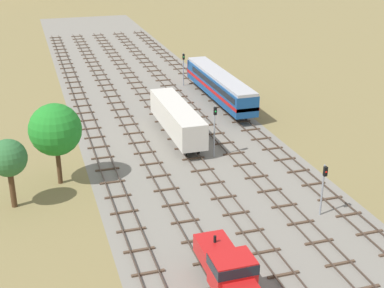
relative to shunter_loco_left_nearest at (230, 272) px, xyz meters
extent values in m
plane|color=olive|center=(4.49, 28.61, -2.01)|extent=(480.00, 480.00, 0.00)
cube|color=gray|center=(4.49, 28.61, -2.01)|extent=(21.95, 176.00, 0.01)
cube|color=#47382D|center=(-5.20, 29.61, -1.80)|extent=(0.07, 126.00, 0.15)
cube|color=#47382D|center=(-3.77, 29.61, -1.80)|extent=(0.07, 126.00, 0.15)
cube|color=brown|center=(-4.49, 4.11, -1.94)|extent=(2.40, 0.22, 0.14)
cube|color=brown|center=(-4.49, 7.11, -1.94)|extent=(2.40, 0.22, 0.14)
cube|color=brown|center=(-4.49, 10.11, -1.94)|extent=(2.40, 0.22, 0.14)
cube|color=brown|center=(-4.49, 13.11, -1.94)|extent=(2.40, 0.22, 0.14)
cube|color=brown|center=(-4.49, 16.11, -1.94)|extent=(2.40, 0.22, 0.14)
cube|color=brown|center=(-4.49, 19.11, -1.94)|extent=(2.40, 0.22, 0.14)
cube|color=brown|center=(-4.49, 22.11, -1.94)|extent=(2.40, 0.22, 0.14)
cube|color=brown|center=(-4.49, 25.11, -1.94)|extent=(2.40, 0.22, 0.14)
cube|color=brown|center=(-4.49, 28.11, -1.94)|extent=(2.40, 0.22, 0.14)
cube|color=brown|center=(-4.49, 31.11, -1.94)|extent=(2.40, 0.22, 0.14)
cube|color=brown|center=(-4.49, 34.11, -1.94)|extent=(2.40, 0.22, 0.14)
cube|color=brown|center=(-4.49, 37.11, -1.94)|extent=(2.40, 0.22, 0.14)
cube|color=brown|center=(-4.49, 40.11, -1.94)|extent=(2.40, 0.22, 0.14)
cube|color=brown|center=(-4.49, 43.11, -1.94)|extent=(2.40, 0.22, 0.14)
cube|color=brown|center=(-4.49, 46.11, -1.94)|extent=(2.40, 0.22, 0.14)
cube|color=brown|center=(-4.49, 49.11, -1.94)|extent=(2.40, 0.22, 0.14)
cube|color=brown|center=(-4.49, 52.11, -1.94)|extent=(2.40, 0.22, 0.14)
cube|color=brown|center=(-4.49, 55.11, -1.94)|extent=(2.40, 0.22, 0.14)
cube|color=brown|center=(-4.49, 58.11, -1.94)|extent=(2.40, 0.22, 0.14)
cube|color=brown|center=(-4.49, 61.11, -1.94)|extent=(2.40, 0.22, 0.14)
cube|color=brown|center=(-4.49, 64.11, -1.94)|extent=(2.40, 0.22, 0.14)
cube|color=brown|center=(-4.49, 67.11, -1.94)|extent=(2.40, 0.22, 0.14)
cube|color=brown|center=(-4.49, 70.11, -1.94)|extent=(2.40, 0.22, 0.14)
cube|color=brown|center=(-4.49, 73.11, -1.94)|extent=(2.40, 0.22, 0.14)
cube|color=brown|center=(-4.49, 76.11, -1.94)|extent=(2.40, 0.22, 0.14)
cube|color=brown|center=(-4.49, 79.11, -1.94)|extent=(2.40, 0.22, 0.14)
cube|color=brown|center=(-4.49, 82.11, -1.94)|extent=(2.40, 0.22, 0.14)
cube|color=brown|center=(-4.49, 85.11, -1.94)|extent=(2.40, 0.22, 0.14)
cube|color=brown|center=(-4.49, 88.11, -1.94)|extent=(2.40, 0.22, 0.14)
cube|color=brown|center=(-4.49, 91.11, -1.94)|extent=(2.40, 0.22, 0.14)
cube|color=#47382D|center=(-0.72, 29.61, -1.80)|extent=(0.07, 126.00, 0.15)
cube|color=#47382D|center=(0.72, 29.61, -1.80)|extent=(0.07, 126.00, 0.15)
cube|color=brown|center=(0.00, 1.11, -1.94)|extent=(2.40, 0.22, 0.14)
cube|color=brown|center=(0.00, 4.11, -1.94)|extent=(2.40, 0.22, 0.14)
cube|color=brown|center=(0.00, 7.11, -1.94)|extent=(2.40, 0.22, 0.14)
cube|color=brown|center=(0.00, 10.11, -1.94)|extent=(2.40, 0.22, 0.14)
cube|color=brown|center=(0.00, 13.11, -1.94)|extent=(2.40, 0.22, 0.14)
cube|color=brown|center=(0.00, 16.11, -1.94)|extent=(2.40, 0.22, 0.14)
cube|color=brown|center=(0.00, 19.11, -1.94)|extent=(2.40, 0.22, 0.14)
cube|color=brown|center=(0.00, 22.11, -1.94)|extent=(2.40, 0.22, 0.14)
cube|color=brown|center=(0.00, 25.11, -1.94)|extent=(2.40, 0.22, 0.14)
cube|color=brown|center=(0.00, 28.11, -1.94)|extent=(2.40, 0.22, 0.14)
cube|color=brown|center=(0.00, 31.11, -1.94)|extent=(2.40, 0.22, 0.14)
cube|color=brown|center=(0.00, 34.11, -1.94)|extent=(2.40, 0.22, 0.14)
cube|color=brown|center=(0.00, 37.11, -1.94)|extent=(2.40, 0.22, 0.14)
cube|color=brown|center=(0.00, 40.11, -1.94)|extent=(2.40, 0.22, 0.14)
cube|color=brown|center=(0.00, 43.11, -1.94)|extent=(2.40, 0.22, 0.14)
cube|color=brown|center=(0.00, 46.11, -1.94)|extent=(2.40, 0.22, 0.14)
cube|color=brown|center=(0.00, 49.11, -1.94)|extent=(2.40, 0.22, 0.14)
cube|color=brown|center=(0.00, 52.11, -1.94)|extent=(2.40, 0.22, 0.14)
cube|color=brown|center=(0.00, 55.11, -1.94)|extent=(2.40, 0.22, 0.14)
cube|color=brown|center=(0.00, 58.11, -1.94)|extent=(2.40, 0.22, 0.14)
cube|color=brown|center=(0.00, 61.11, -1.94)|extent=(2.40, 0.22, 0.14)
cube|color=brown|center=(0.00, 64.11, -1.94)|extent=(2.40, 0.22, 0.14)
cube|color=brown|center=(0.00, 67.11, -1.94)|extent=(2.40, 0.22, 0.14)
cube|color=brown|center=(0.00, 70.11, -1.94)|extent=(2.40, 0.22, 0.14)
cube|color=brown|center=(0.00, 73.11, -1.94)|extent=(2.40, 0.22, 0.14)
cube|color=brown|center=(0.00, 76.11, -1.94)|extent=(2.40, 0.22, 0.14)
cube|color=brown|center=(0.00, 79.11, -1.94)|extent=(2.40, 0.22, 0.14)
cube|color=brown|center=(0.00, 82.11, -1.94)|extent=(2.40, 0.22, 0.14)
cube|color=brown|center=(0.00, 85.11, -1.94)|extent=(2.40, 0.22, 0.14)
cube|color=brown|center=(0.00, 88.11, -1.94)|extent=(2.40, 0.22, 0.14)
cube|color=brown|center=(0.00, 91.11, -1.94)|extent=(2.40, 0.22, 0.14)
cube|color=#47382D|center=(3.77, 29.61, -1.80)|extent=(0.07, 126.00, 0.15)
cube|color=#47382D|center=(5.20, 29.61, -1.80)|extent=(0.07, 126.00, 0.15)
cube|color=brown|center=(4.49, 1.11, -1.94)|extent=(2.40, 0.22, 0.14)
cube|color=brown|center=(4.49, 4.11, -1.94)|extent=(2.40, 0.22, 0.14)
cube|color=brown|center=(4.49, 7.11, -1.94)|extent=(2.40, 0.22, 0.14)
cube|color=brown|center=(4.49, 10.11, -1.94)|extent=(2.40, 0.22, 0.14)
cube|color=brown|center=(4.49, 13.11, -1.94)|extent=(2.40, 0.22, 0.14)
cube|color=brown|center=(4.49, 16.11, -1.94)|extent=(2.40, 0.22, 0.14)
cube|color=brown|center=(4.49, 19.11, -1.94)|extent=(2.40, 0.22, 0.14)
cube|color=brown|center=(4.49, 22.11, -1.94)|extent=(2.40, 0.22, 0.14)
cube|color=brown|center=(4.49, 25.11, -1.94)|extent=(2.40, 0.22, 0.14)
cube|color=brown|center=(4.49, 28.11, -1.94)|extent=(2.40, 0.22, 0.14)
cube|color=brown|center=(4.49, 31.11, -1.94)|extent=(2.40, 0.22, 0.14)
cube|color=brown|center=(4.49, 34.11, -1.94)|extent=(2.40, 0.22, 0.14)
cube|color=brown|center=(4.49, 37.11, -1.94)|extent=(2.40, 0.22, 0.14)
cube|color=brown|center=(4.49, 40.11, -1.94)|extent=(2.40, 0.22, 0.14)
cube|color=brown|center=(4.49, 43.11, -1.94)|extent=(2.40, 0.22, 0.14)
cube|color=brown|center=(4.49, 46.11, -1.94)|extent=(2.40, 0.22, 0.14)
cube|color=brown|center=(4.49, 49.11, -1.94)|extent=(2.40, 0.22, 0.14)
cube|color=brown|center=(4.49, 52.11, -1.94)|extent=(2.40, 0.22, 0.14)
cube|color=brown|center=(4.49, 55.11, -1.94)|extent=(2.40, 0.22, 0.14)
cube|color=brown|center=(4.49, 58.11, -1.94)|extent=(2.40, 0.22, 0.14)
cube|color=brown|center=(4.49, 61.11, -1.94)|extent=(2.40, 0.22, 0.14)
cube|color=brown|center=(4.49, 64.11, -1.94)|extent=(2.40, 0.22, 0.14)
cube|color=brown|center=(4.49, 67.11, -1.94)|extent=(2.40, 0.22, 0.14)
cube|color=brown|center=(4.49, 70.11, -1.94)|extent=(2.40, 0.22, 0.14)
cube|color=brown|center=(4.49, 73.11, -1.94)|extent=(2.40, 0.22, 0.14)
cube|color=brown|center=(4.49, 76.11, -1.94)|extent=(2.40, 0.22, 0.14)
cube|color=brown|center=(4.49, 79.11, -1.94)|extent=(2.40, 0.22, 0.14)
cube|color=brown|center=(4.49, 82.11, -1.94)|extent=(2.40, 0.22, 0.14)
cube|color=brown|center=(4.49, 85.11, -1.94)|extent=(2.40, 0.22, 0.14)
cube|color=brown|center=(4.49, 88.11, -1.94)|extent=(2.40, 0.22, 0.14)
cube|color=brown|center=(4.49, 91.11, -1.94)|extent=(2.40, 0.22, 0.14)
cube|color=#47382D|center=(8.26, 29.61, -1.80)|extent=(0.07, 126.00, 0.15)
cube|color=#47382D|center=(9.69, 29.61, -1.80)|extent=(0.07, 126.00, 0.15)
cube|color=brown|center=(8.97, 1.11, -1.94)|extent=(2.40, 0.22, 0.14)
cube|color=brown|center=(8.97, 4.11, -1.94)|extent=(2.40, 0.22, 0.14)
cube|color=brown|center=(8.97, 7.11, -1.94)|extent=(2.40, 0.22, 0.14)
cube|color=brown|center=(8.97, 10.11, -1.94)|extent=(2.40, 0.22, 0.14)
cube|color=brown|center=(8.97, 13.11, -1.94)|extent=(2.40, 0.22, 0.14)
cube|color=brown|center=(8.97, 16.11, -1.94)|extent=(2.40, 0.22, 0.14)
cube|color=brown|center=(8.97, 19.11, -1.94)|extent=(2.40, 0.22, 0.14)
cube|color=brown|center=(8.97, 22.11, -1.94)|extent=(2.40, 0.22, 0.14)
cube|color=brown|center=(8.97, 25.11, -1.94)|extent=(2.40, 0.22, 0.14)
cube|color=brown|center=(8.97, 28.11, -1.94)|extent=(2.40, 0.22, 0.14)
cube|color=brown|center=(8.97, 31.11, -1.94)|extent=(2.40, 0.22, 0.14)
cube|color=brown|center=(8.97, 34.11, -1.94)|extent=(2.40, 0.22, 0.14)
cube|color=brown|center=(8.97, 37.11, -1.94)|extent=(2.40, 0.22, 0.14)
cube|color=brown|center=(8.97, 40.11, -1.94)|extent=(2.40, 0.22, 0.14)
cube|color=brown|center=(8.97, 43.11, -1.94)|extent=(2.40, 0.22, 0.14)
cube|color=brown|center=(8.97, 46.11, -1.94)|extent=(2.40, 0.22, 0.14)
cube|color=brown|center=(8.97, 49.11, -1.94)|extent=(2.40, 0.22, 0.14)
cube|color=brown|center=(8.97, 52.11, -1.94)|extent=(2.40, 0.22, 0.14)
cube|color=brown|center=(8.97, 55.11, -1.94)|extent=(2.40, 0.22, 0.14)
cube|color=brown|center=(8.97, 58.11, -1.94)|extent=(2.40, 0.22, 0.14)
cube|color=brown|center=(8.97, 61.11, -1.94)|extent=(2.40, 0.22, 0.14)
cube|color=brown|center=(8.97, 64.11, -1.94)|extent=(2.40, 0.22, 0.14)
cube|color=brown|center=(8.97, 67.11, -1.94)|extent=(2.40, 0.22, 0.14)
cube|color=brown|center=(8.97, 70.11, -1.94)|extent=(2.40, 0.22, 0.14)
cube|color=brown|center=(8.97, 73.11, -1.94)|extent=(2.40, 0.22, 0.14)
cube|color=brown|center=(8.97, 76.11, -1.94)|extent=(2.40, 0.22, 0.14)
cube|color=brown|center=(8.97, 79.11, -1.94)|extent=(2.40, 0.22, 0.14)
cube|color=brown|center=(8.97, 82.11, -1.94)|extent=(2.40, 0.22, 0.14)
cube|color=brown|center=(8.97, 85.11, -1.94)|extent=(2.40, 0.22, 0.14)
cube|color=brown|center=(8.97, 88.11, -1.94)|extent=(2.40, 0.22, 0.14)
cube|color=brown|center=(8.97, 91.11, -1.94)|extent=(2.40, 0.22, 0.14)
cube|color=#47382D|center=(12.74, 29.61, -1.80)|extent=(0.07, 126.00, 0.15)
cube|color=#47382D|center=(14.18, 29.61, -1.80)|extent=(0.07, 126.00, 0.15)
cube|color=brown|center=(13.46, 4.11, -1.94)|extent=(2.40, 0.22, 0.14)
cube|color=brown|center=(13.46, 7.11, -1.94)|extent=(2.40, 0.22, 0.14)
cube|color=brown|center=(13.46, 10.11, -1.94)|extent=(2.40, 0.22, 0.14)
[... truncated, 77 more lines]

